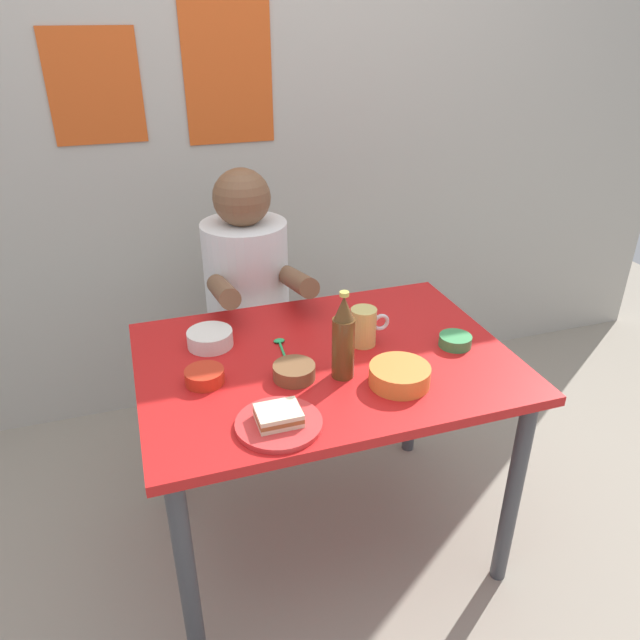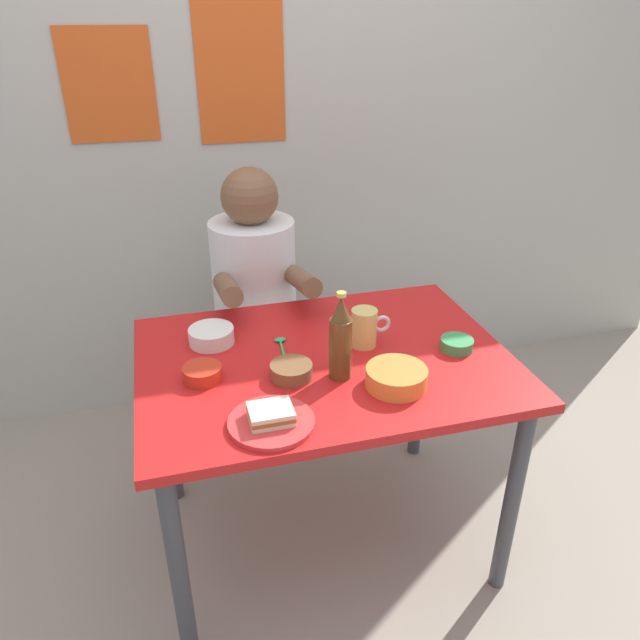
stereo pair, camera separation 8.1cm
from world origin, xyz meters
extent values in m
plane|color=gray|center=(0.00, 0.00, 0.00)|extent=(6.00, 6.00, 0.00)
cube|color=#ADA89E|center=(0.00, 1.05, 1.30)|extent=(4.40, 0.08, 2.60)
cube|color=#CC4C19|center=(-0.05, 1.01, 1.46)|extent=(0.34, 0.01, 0.56)
cube|color=#CC4C19|center=(-0.55, 1.01, 1.41)|extent=(0.33, 0.01, 0.40)
cube|color=red|center=(0.00, 0.00, 0.72)|extent=(1.10, 0.80, 0.03)
cylinder|color=#3F3F44|center=(-0.49, -0.34, 0.35)|extent=(0.05, 0.05, 0.71)
cylinder|color=#3F3F44|center=(0.49, -0.34, 0.35)|extent=(0.05, 0.05, 0.71)
cylinder|color=#3F3F44|center=(-0.49, 0.34, 0.35)|extent=(0.05, 0.05, 0.71)
cylinder|color=#3F3F44|center=(0.49, 0.34, 0.35)|extent=(0.05, 0.05, 0.71)
cylinder|color=#4C4C51|center=(-0.10, 0.63, 0.21)|extent=(0.08, 0.08, 0.41)
cylinder|color=brown|center=(-0.10, 0.63, 0.43)|extent=(0.34, 0.34, 0.04)
cylinder|color=white|center=(-0.10, 0.63, 0.71)|extent=(0.32, 0.32, 0.52)
sphere|color=brown|center=(-0.10, 0.63, 1.06)|extent=(0.21, 0.21, 0.21)
cylinder|color=brown|center=(-0.23, 0.38, 0.82)|extent=(0.07, 0.31, 0.14)
cylinder|color=brown|center=(0.03, 0.38, 0.82)|extent=(0.07, 0.31, 0.14)
cylinder|color=red|center=(-0.22, -0.28, 0.75)|extent=(0.22, 0.22, 0.01)
cube|color=beige|center=(-0.22, -0.28, 0.76)|extent=(0.11, 0.09, 0.01)
cube|color=#9E592D|center=(-0.22, -0.28, 0.77)|extent=(0.11, 0.09, 0.01)
cube|color=beige|center=(-0.22, -0.28, 0.78)|extent=(0.11, 0.09, 0.01)
cylinder|color=#D1BC66|center=(0.14, 0.04, 0.80)|extent=(0.08, 0.08, 0.12)
torus|color=silver|center=(0.19, 0.04, 0.81)|extent=(0.06, 0.01, 0.06)
cylinder|color=#593819|center=(0.01, -0.11, 0.83)|extent=(0.06, 0.06, 0.18)
cone|color=#593819|center=(0.01, -0.11, 0.95)|extent=(0.05, 0.05, 0.07)
cylinder|color=#BFB74C|center=(0.01, -0.11, 1.00)|extent=(0.03, 0.03, 0.01)
cylinder|color=silver|center=(-0.31, 0.18, 0.77)|extent=(0.14, 0.14, 0.05)
cylinder|color=tan|center=(-0.31, 0.18, 0.78)|extent=(0.11, 0.11, 0.02)
cylinder|color=#388C4C|center=(0.40, -0.06, 0.76)|extent=(0.10, 0.10, 0.03)
cylinder|color=#5B643A|center=(0.40, -0.06, 0.77)|extent=(0.08, 0.08, 0.02)
cylinder|color=orange|center=(0.15, -0.20, 0.77)|extent=(0.17, 0.17, 0.05)
cylinder|color=#B25B2D|center=(0.15, -0.20, 0.78)|extent=(0.14, 0.14, 0.02)
cylinder|color=brown|center=(-0.12, -0.08, 0.76)|extent=(0.12, 0.12, 0.04)
cylinder|color=brown|center=(-0.12, -0.08, 0.77)|extent=(0.10, 0.10, 0.02)
cylinder|color=red|center=(-0.36, -0.02, 0.76)|extent=(0.11, 0.11, 0.04)
cylinder|color=#A33521|center=(-0.36, -0.02, 0.77)|extent=(0.09, 0.09, 0.02)
cylinder|color=#26A559|center=(-0.11, 0.07, 0.74)|extent=(0.02, 0.11, 0.01)
ellipsoid|color=#26A559|center=(-0.11, 0.13, 0.75)|extent=(0.04, 0.02, 0.01)
camera|label=1|loc=(-0.50, -1.45, 1.67)|focal=33.64mm
camera|label=2|loc=(-0.42, -1.48, 1.67)|focal=33.64mm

